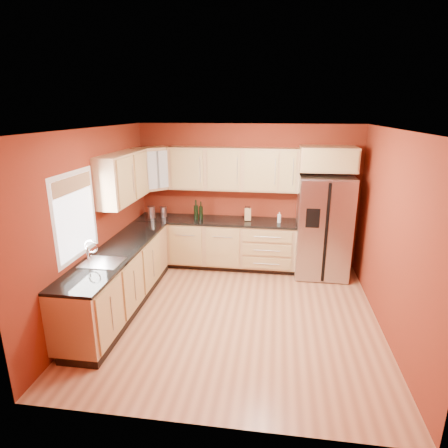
{
  "coord_description": "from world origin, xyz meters",
  "views": [
    {
      "loc": [
        0.52,
        -4.74,
        2.83
      ],
      "look_at": [
        -0.28,
        0.9,
        1.09
      ],
      "focal_mm": 30.0,
      "sensor_mm": 36.0,
      "label": 1
    }
  ],
  "objects": [
    {
      "name": "floor",
      "position": [
        0.0,
        0.0,
        0.0
      ],
      "size": [
        4.0,
        4.0,
        0.0
      ],
      "primitive_type": "plane",
      "color": "#AB6442",
      "rests_on": "ground"
    },
    {
      "name": "ceiling",
      "position": [
        0.0,
        0.0,
        2.6
      ],
      "size": [
        4.0,
        4.0,
        0.0
      ],
      "primitive_type": "plane",
      "color": "silver",
      "rests_on": "wall_back"
    },
    {
      "name": "wall_back",
      "position": [
        0.0,
        2.0,
        1.3
      ],
      "size": [
        4.0,
        0.04,
        2.6
      ],
      "primitive_type": "cube",
      "color": "maroon",
      "rests_on": "floor"
    },
    {
      "name": "wall_front",
      "position": [
        0.0,
        -2.0,
        1.3
      ],
      "size": [
        4.0,
        0.04,
        2.6
      ],
      "primitive_type": "cube",
      "color": "maroon",
      "rests_on": "floor"
    },
    {
      "name": "wall_left",
      "position": [
        -2.0,
        0.0,
        1.3
      ],
      "size": [
        0.04,
        4.0,
        2.6
      ],
      "primitive_type": "cube",
      "color": "maroon",
      "rests_on": "floor"
    },
    {
      "name": "wall_right",
      "position": [
        2.0,
        0.0,
        1.3
      ],
      "size": [
        0.04,
        4.0,
        2.6
      ],
      "primitive_type": "cube",
      "color": "maroon",
      "rests_on": "floor"
    },
    {
      "name": "base_cabinets_back",
      "position": [
        -0.55,
        1.7,
        0.44
      ],
      "size": [
        2.9,
        0.6,
        0.88
      ],
      "primitive_type": "cube",
      "color": "tan",
      "rests_on": "floor"
    },
    {
      "name": "base_cabinets_left",
      "position": [
        -1.7,
        0.0,
        0.44
      ],
      "size": [
        0.6,
        2.8,
        0.88
      ],
      "primitive_type": "cube",
      "color": "tan",
      "rests_on": "floor"
    },
    {
      "name": "countertop_back",
      "position": [
        -0.55,
        1.69,
        0.9
      ],
      "size": [
        2.9,
        0.62,
        0.04
      ],
      "primitive_type": "cube",
      "color": "black",
      "rests_on": "base_cabinets_back"
    },
    {
      "name": "countertop_left",
      "position": [
        -1.69,
        0.0,
        0.9
      ],
      "size": [
        0.62,
        2.8,
        0.04
      ],
      "primitive_type": "cube",
      "color": "black",
      "rests_on": "base_cabinets_left"
    },
    {
      "name": "upper_cabinets_back",
      "position": [
        -0.25,
        1.83,
        1.83
      ],
      "size": [
        2.3,
        0.33,
        0.75
      ],
      "primitive_type": "cube",
      "color": "tan",
      "rests_on": "wall_back"
    },
    {
      "name": "upper_cabinets_left",
      "position": [
        -1.83,
        0.72,
        1.83
      ],
      "size": [
        0.33,
        1.35,
        0.75
      ],
      "primitive_type": "cube",
      "color": "tan",
      "rests_on": "wall_left"
    },
    {
      "name": "corner_upper_cabinet",
      "position": [
        -1.67,
        1.67,
        1.83
      ],
      "size": [
        0.67,
        0.67,
        0.75
      ],
      "primitive_type": "cube",
      "rotation": [
        0.0,
        0.0,
        0.79
      ],
      "color": "tan",
      "rests_on": "wall_back"
    },
    {
      "name": "over_fridge_cabinet",
      "position": [
        1.35,
        1.7,
        2.05
      ],
      "size": [
        0.92,
        0.6,
        0.4
      ],
      "primitive_type": "cube",
      "color": "tan",
      "rests_on": "wall_back"
    },
    {
      "name": "refrigerator",
      "position": [
        1.35,
        1.62,
        0.89
      ],
      "size": [
        0.9,
        0.75,
        1.78
      ],
      "primitive_type": "cube",
      "color": "silver",
      "rests_on": "floor"
    },
    {
      "name": "window",
      "position": [
        -1.98,
        -0.5,
        1.55
      ],
      "size": [
        0.03,
        0.9,
        1.0
      ],
      "primitive_type": "cube",
      "color": "white",
      "rests_on": "wall_left"
    },
    {
      "name": "sink_faucet",
      "position": [
        -1.69,
        -0.5,
        1.07
      ],
      "size": [
        0.5,
        0.42,
        0.3
      ],
      "primitive_type": null,
      "color": "silver",
      "rests_on": "countertop_left"
    },
    {
      "name": "canister_left",
      "position": [
        -1.73,
        1.63,
        1.03
      ],
      "size": [
        0.15,
        0.15,
        0.22
      ],
      "primitive_type": "cylinder",
      "rotation": [
        0.0,
        0.0,
        -0.11
      ],
      "color": "silver",
      "rests_on": "countertop_back"
    },
    {
      "name": "canister_right",
      "position": [
        -1.53,
        1.73,
        1.02
      ],
      "size": [
        0.13,
        0.13,
        0.19
      ],
      "primitive_type": "cylinder",
      "rotation": [
        0.0,
        0.0,
        0.09
      ],
      "color": "silver",
      "rests_on": "countertop_back"
    },
    {
      "name": "wine_bottle_a",
      "position": [
        -0.82,
        1.69,
        1.08
      ],
      "size": [
        0.09,
        0.09,
        0.33
      ],
      "primitive_type": null,
      "rotation": [
        0.0,
        0.0,
        0.2
      ],
      "color": "black",
      "rests_on": "countertop_back"
    },
    {
      "name": "wine_bottle_b",
      "position": [
        -0.9,
        1.64,
        1.1
      ],
      "size": [
        0.11,
        0.11,
        0.36
      ],
      "primitive_type": null,
      "rotation": [
        0.0,
        0.0,
        -0.42
      ],
      "color": "black",
      "rests_on": "countertop_back"
    },
    {
      "name": "knife_block",
      "position": [
        0.03,
        1.72,
        1.03
      ],
      "size": [
        0.12,
        0.11,
        0.22
      ],
      "primitive_type": "cube",
      "rotation": [
        0.0,
        0.0,
        0.11
      ],
      "color": "#A68150",
      "rests_on": "countertop_back"
    },
    {
      "name": "soap_dispenser",
      "position": [
        0.59,
        1.66,
        1.01
      ],
      "size": [
        0.08,
        0.08,
        0.19
      ],
      "primitive_type": "cylinder",
      "rotation": [
        0.0,
        0.0,
        0.28
      ],
      "color": "white",
      "rests_on": "countertop_back"
    }
  ]
}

